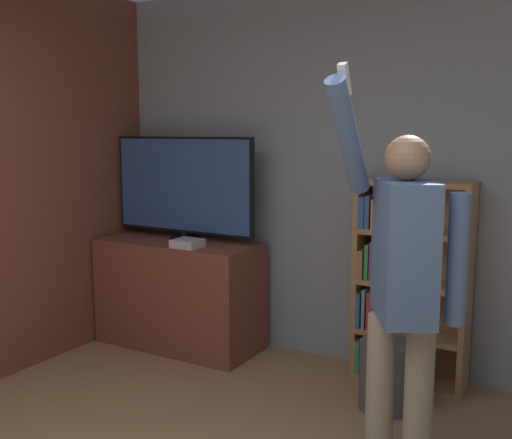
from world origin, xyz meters
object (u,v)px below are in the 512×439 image
Objects in this scene: television at (183,187)px; bookshelf at (402,282)px; waste_bin at (387,375)px; person at (403,283)px; game_console at (188,243)px.

television is 1.77m from bookshelf.
television is at bearing -175.85° from bookshelf.
waste_bin is at bearing -82.87° from bookshelf.
television is at bearing -146.89° from person.
television is 0.91× the size of bookshelf.
bookshelf is 1.31m from person.
game_console is 0.10× the size of person.
game_console reaches higher than waste_bin.
waste_bin is at bearing 172.35° from person.
game_console is 1.66m from waste_bin.
television reaches higher than game_console.
waste_bin is (0.06, -0.44, -0.47)m from bookshelf.
game_console is 0.15× the size of bookshelf.
person is (1.82, -0.86, 0.14)m from game_console.
television is at bearing 130.84° from game_console.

